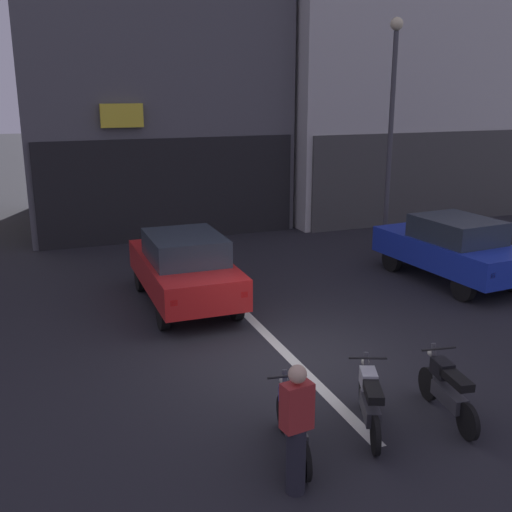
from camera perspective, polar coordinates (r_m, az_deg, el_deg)
The scene contains 10 objects.
ground_plane at distance 11.23m, azimuth 3.28°, elevation -9.51°, with size 120.00×120.00×0.00m, color #232328.
lane_centre_line at distance 16.54m, azimuth -5.14°, elevation -1.22°, with size 0.20×18.00×0.01m, color silver.
building_mid_block at distance 22.82m, azimuth -10.43°, elevation 17.68°, with size 8.47×7.28×11.45m.
car_red_crossing_near at distance 13.68m, azimuth -6.66°, elevation -1.00°, with size 1.78×4.11×1.64m.
car_blue_parked_kerbside at distance 16.00m, azimuth 17.75°, elevation 0.79°, with size 2.11×4.24×1.64m.
street_lamp at distance 18.20m, azimuth 12.48°, elevation 12.83°, with size 0.36×0.36×6.56m.
motorcycle_blue_row_leftmost at distance 8.43m, azimuth 3.43°, elevation -15.10°, with size 0.55×1.66×0.98m.
motorcycle_silver_row_left_mid at distance 9.05m, azimuth 10.50°, elevation -13.04°, with size 0.74×1.57×0.98m.
motorcycle_black_row_centre at distance 9.63m, azimuth 17.33°, elevation -11.70°, with size 0.55×1.66×0.98m.
person_by_motorcycles at distance 7.51m, azimuth 3.78°, elevation -15.71°, with size 0.39×0.27×1.67m.
Camera 1 is at (-4.18, -9.28, 4.74)m, focal length 43.10 mm.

